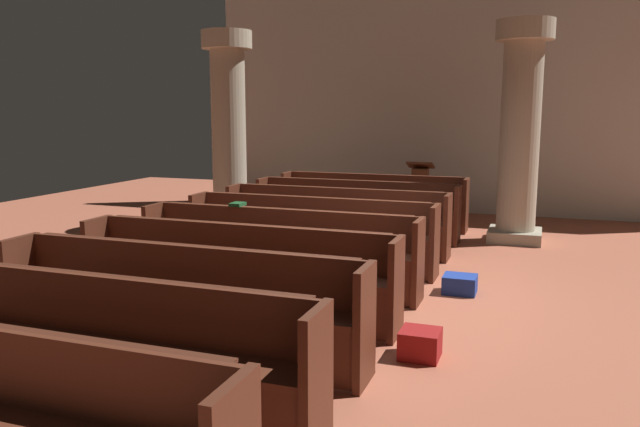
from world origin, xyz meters
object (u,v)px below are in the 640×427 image
object	(u,v)px
pew_row_2	(335,218)
pew_row_5	(235,269)
pew_row_0	(372,198)
pew_row_1	(355,207)
pew_row_3	(310,230)
hymn_book	(238,204)
lectern	(420,195)
pew_row_6	(177,298)
pillar_aisle_side	(520,129)
pillar_far_side	(229,126)
kneeler_box_red	(420,344)
kneeler_box_blue	(460,284)
pew_row_4	(278,247)
pew_row_7	(92,342)

from	to	relation	value
pew_row_2	pew_row_5	world-z (taller)	same
pew_row_0	pew_row_1	xyz separation A→B (m)	(0.00, -1.04, 0.00)
pew_row_1	pew_row_3	size ratio (longest dim) A/B	1.00
pew_row_5	hymn_book	distance (m)	1.43
pew_row_1	hymn_book	size ratio (longest dim) A/B	17.09
pew_row_0	pew_row_5	world-z (taller)	same
lectern	pew_row_6	bearing A→B (deg)	-95.10
pillar_aisle_side	hymn_book	world-z (taller)	pillar_aisle_side
pew_row_0	pillar_far_side	bearing A→B (deg)	-162.03
kneeler_box_red	pew_row_0	bearing A→B (deg)	108.75
pew_row_2	kneeler_box_blue	xyz separation A→B (m)	(1.97, -1.53, -0.39)
pew_row_1	pillar_far_side	bearing A→B (deg)	173.50
pew_row_2	pew_row_3	xyz separation A→B (m)	(0.00, -1.04, 0.00)
pew_row_0	pillar_far_side	world-z (taller)	pillar_far_side
pew_row_1	pillar_far_side	world-z (taller)	pillar_far_side
pew_row_0	pew_row_6	bearing A→B (deg)	-90.00
pillar_far_side	pew_row_4	bearing A→B (deg)	-55.01
pew_row_6	hymn_book	world-z (taller)	hymn_book
pew_row_5	pillar_far_side	xyz separation A→B (m)	(-2.36, 4.41, 1.24)
pew_row_5	pew_row_6	distance (m)	1.04
pew_row_7	lectern	bearing A→B (deg)	85.54
pew_row_3	pillar_far_side	bearing A→B (deg)	135.27
pew_row_2	kneeler_box_blue	size ratio (longest dim) A/B	9.04
pew_row_2	pew_row_6	size ratio (longest dim) A/B	1.00
pew_row_5	pew_row_7	bearing A→B (deg)	-90.00
pew_row_5	lectern	world-z (taller)	lectern
pillar_aisle_side	lectern	distance (m)	2.63
pew_row_4	kneeler_box_blue	world-z (taller)	pew_row_4
pew_row_1	hymn_book	distance (m)	3.00
pew_row_7	hymn_book	bearing A→B (deg)	100.14
lectern	pew_row_4	bearing A→B (deg)	-97.13
pew_row_0	kneeler_box_red	xyz separation A→B (m)	(1.89, -5.58, -0.38)
pew_row_7	pillar_aisle_side	size ratio (longest dim) A/B	0.98
hymn_book	kneeler_box_blue	size ratio (longest dim) A/B	0.53
pew_row_4	lectern	distance (m)	5.19
hymn_book	pew_row_5	bearing A→B (deg)	-64.36
kneeler_box_red	kneeler_box_blue	distance (m)	1.98
pew_row_7	pillar_aisle_side	xyz separation A→B (m)	(2.41, 6.78, 1.24)
pew_row_2	pew_row_5	xyz separation A→B (m)	(0.00, -3.11, 0.00)
pew_row_1	lectern	distance (m)	2.14
pew_row_3	pew_row_4	xyz separation A→B (m)	(0.00, -1.04, 0.00)
pew_row_3	kneeler_box_red	xyz separation A→B (m)	(1.89, -2.47, -0.38)
pew_row_2	pillar_aisle_side	world-z (taller)	pillar_aisle_side
pew_row_5	pew_row_4	bearing A→B (deg)	90.00
pew_row_4	pillar_aisle_side	distance (m)	4.57
pew_row_4	hymn_book	xyz separation A→B (m)	(-0.59, 0.19, 0.43)
pew_row_2	pew_row_4	world-z (taller)	same
hymn_book	pillar_aisle_side	bearing A→B (deg)	49.24
pew_row_0	lectern	xyz separation A→B (m)	(0.64, 1.01, -0.04)
pew_row_5	pillar_aisle_side	distance (m)	5.44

